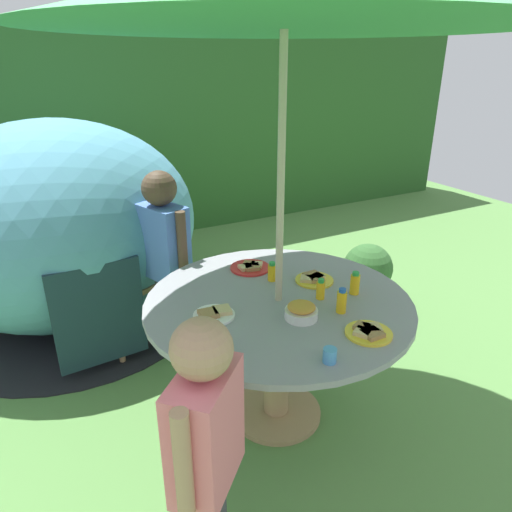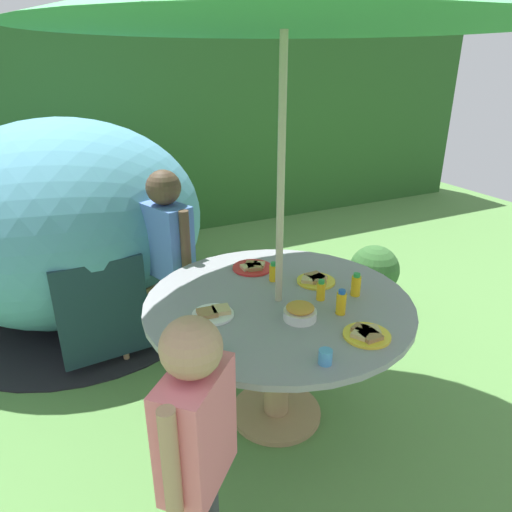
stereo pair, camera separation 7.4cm
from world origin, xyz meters
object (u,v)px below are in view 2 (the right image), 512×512
juice_bottle_near_right (274,272)px  cup_near (215,348)px  child_in_blue_shirt (168,241)px  plate_far_right (253,267)px  juice_bottle_near_left (356,285)px  dome_tent (69,223)px  child_in_pink_shirt (196,430)px  cup_far (325,357)px  garden_table (278,325)px  plate_center_front (213,313)px  wooden_chair (120,265)px  juice_bottle_far_left (321,291)px  potted_plant (373,276)px  plate_front_edge (316,280)px  snack_bowl (300,312)px  plate_mid_left (367,334)px  juice_bottle_center_back (341,303)px

juice_bottle_near_right → cup_near: juice_bottle_near_right is taller
child_in_blue_shirt → plate_far_right: child_in_blue_shirt is taller
juice_bottle_near_left → juice_bottle_near_right: 0.45m
dome_tent → juice_bottle_near_left: bearing=-61.2°
child_in_pink_shirt → cup_far: child_in_pink_shirt is taller
garden_table → plate_center_front: (-0.36, -0.00, 0.16)m
wooden_chair → plate_far_right: bearing=-78.5°
juice_bottle_far_left → child_in_blue_shirt: bearing=117.8°
plate_center_front → cup_near: bearing=-110.1°
dome_tent → potted_plant: size_ratio=3.97×
plate_front_edge → juice_bottle_near_left: size_ratio=1.70×
snack_bowl → cup_near: 0.47m
wooden_chair → cup_far: 1.88m
garden_table → child_in_pink_shirt: bearing=-135.0°
juice_bottle_far_left → snack_bowl: bearing=-148.5°
plate_far_right → potted_plant: bearing=15.0°
potted_plant → plate_front_edge: 1.24m
child_in_blue_shirt → juice_bottle_near_left: child_in_blue_shirt is taller
child_in_blue_shirt → juice_bottle_near_right: size_ratio=11.49×
potted_plant → plate_front_edge: (-0.97, -0.63, 0.45)m
child_in_pink_shirt → plate_far_right: 1.30m
plate_center_front → juice_bottle_far_left: (0.55, -0.09, 0.04)m
plate_mid_left → cup_near: (-0.65, 0.17, 0.02)m
potted_plant → dome_tent: bearing=154.4°
plate_center_front → cup_near: (-0.11, -0.30, 0.02)m
wooden_chair → plate_front_edge: bearing=-78.1°
juice_bottle_near_left → juice_bottle_near_right: bearing=131.6°
juice_bottle_near_left → juice_bottle_center_back: bearing=-145.9°
juice_bottle_far_left → cup_far: size_ratio=1.74×
juice_bottle_center_back → cup_far: (-0.29, -0.30, -0.03)m
juice_bottle_far_left → plate_center_front: bearing=171.0°
juice_bottle_center_back → cup_far: bearing=-133.9°
cup_near → child_in_blue_shirt: bearing=82.9°
plate_mid_left → snack_bowl: bearing=125.8°
plate_mid_left → juice_bottle_far_left: 0.38m
snack_bowl → plate_mid_left: size_ratio=0.75×
child_in_blue_shirt → plate_mid_left: (0.50, -1.35, -0.05)m
wooden_chair → potted_plant: (1.82, -0.52, -0.25)m
plate_far_right → juice_bottle_center_back: size_ratio=1.84×
wooden_chair → cup_near: bearing=-110.7°
snack_bowl → juice_bottle_near_right: bearing=78.6°
plate_front_edge → cup_near: bearing=-152.2°
juice_bottle_near_left → juice_bottle_center_back: 0.22m
plate_far_right → plate_front_edge: size_ratio=1.11×
juice_bottle_near_left → juice_bottle_far_left: juice_bottle_near_left is taller
snack_bowl → juice_bottle_near_right: juice_bottle_near_right is taller
plate_mid_left → garden_table: bearing=111.6°
child_in_blue_shirt → cup_far: (0.23, -1.44, -0.04)m
juice_bottle_far_left → plate_mid_left: bearing=-91.4°
garden_table → juice_bottle_center_back: (0.20, -0.25, 0.21)m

